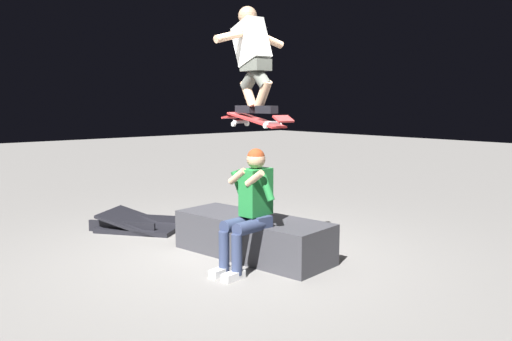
{
  "coord_description": "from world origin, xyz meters",
  "views": [
    {
      "loc": [
        -4.63,
        3.66,
        1.77
      ],
      "look_at": [
        -0.52,
        0.07,
        1.06
      ],
      "focal_mm": 36.48,
      "sensor_mm": 36.0,
      "label": 1
    }
  ],
  "objects_px": {
    "ledge_box_main": "(252,236)",
    "person_sitting_on_ledge": "(249,204)",
    "skateboard": "(256,120)",
    "kicker_ramp": "(142,225)",
    "skater_airborne": "(252,54)"
  },
  "relations": [
    {
      "from": "ledge_box_main",
      "to": "person_sitting_on_ledge",
      "type": "height_order",
      "value": "person_sitting_on_ledge"
    },
    {
      "from": "person_sitting_on_ledge",
      "to": "skateboard",
      "type": "distance_m",
      "value": 0.89
    },
    {
      "from": "ledge_box_main",
      "to": "skateboard",
      "type": "xyz_separation_m",
      "value": [
        -0.29,
        0.2,
        1.36
      ]
    },
    {
      "from": "ledge_box_main",
      "to": "kicker_ramp",
      "type": "height_order",
      "value": "ledge_box_main"
    },
    {
      "from": "ledge_box_main",
      "to": "person_sitting_on_ledge",
      "type": "bearing_deg",
      "value": 135.78
    },
    {
      "from": "ledge_box_main",
      "to": "skater_airborne",
      "type": "bearing_deg",
      "value": 139.51
    },
    {
      "from": "person_sitting_on_ledge",
      "to": "kicker_ramp",
      "type": "height_order",
      "value": "person_sitting_on_ledge"
    },
    {
      "from": "ledge_box_main",
      "to": "person_sitting_on_ledge",
      "type": "relative_size",
      "value": 1.48
    },
    {
      "from": "ledge_box_main",
      "to": "kicker_ramp",
      "type": "relative_size",
      "value": 1.45
    },
    {
      "from": "ledge_box_main",
      "to": "person_sitting_on_ledge",
      "type": "xyz_separation_m",
      "value": [
        -0.37,
        0.36,
        0.48
      ]
    },
    {
      "from": "ledge_box_main",
      "to": "kicker_ramp",
      "type": "distance_m",
      "value": 2.04
    },
    {
      "from": "kicker_ramp",
      "to": "skateboard",
      "type": "bearing_deg",
      "value": -176.48
    },
    {
      "from": "skater_airborne",
      "to": "kicker_ramp",
      "type": "bearing_deg",
      "value": 3.7
    },
    {
      "from": "person_sitting_on_ledge",
      "to": "skateboard",
      "type": "relative_size",
      "value": 1.26
    },
    {
      "from": "skater_airborne",
      "to": "kicker_ramp",
      "type": "distance_m",
      "value": 3.16
    }
  ]
}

